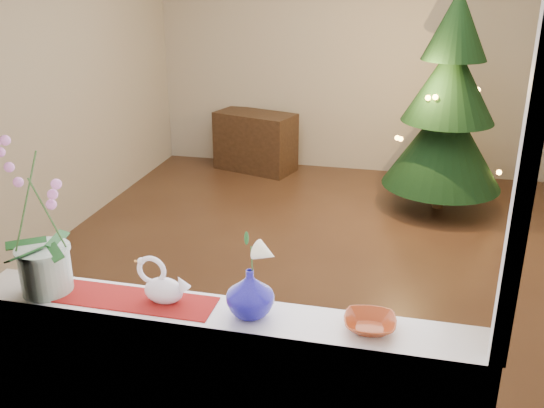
% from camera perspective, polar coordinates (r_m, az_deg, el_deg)
% --- Properties ---
extents(ground, '(5.00, 5.00, 0.00)m').
position_cam_1_polar(ground, '(5.03, 3.80, -5.23)').
color(ground, '#3C2518').
rests_on(ground, ground).
extents(wall_back, '(4.50, 0.10, 2.70)m').
position_cam_1_polar(wall_back, '(7.03, 7.66, 13.89)').
color(wall_back, '#BCB4A4').
rests_on(wall_back, ground).
extents(wall_front, '(4.50, 0.10, 2.70)m').
position_cam_1_polar(wall_front, '(2.25, -6.30, -2.33)').
color(wall_front, '#BCB4A4').
rests_on(wall_front, ground).
extents(wall_left, '(0.10, 5.00, 2.70)m').
position_cam_1_polar(wall_left, '(5.41, -20.44, 10.53)').
color(wall_left, '#BCB4A4').
rests_on(wall_left, ground).
extents(windowsill, '(2.20, 0.26, 0.04)m').
position_cam_1_polar(windowsill, '(2.57, -4.92, -10.40)').
color(windowsill, white).
rests_on(windowsill, window_apron).
extents(window_frame, '(2.22, 0.06, 1.60)m').
position_cam_1_polar(window_frame, '(2.16, -6.41, 6.50)').
color(window_frame, white).
rests_on(window_frame, windowsill).
extents(runner, '(0.70, 0.20, 0.01)m').
position_cam_1_polar(runner, '(2.69, -12.75, -8.78)').
color(runner, maroon).
rests_on(runner, windowsill).
extents(orchid_pot, '(0.24, 0.24, 0.69)m').
position_cam_1_polar(orchid_pot, '(2.73, -21.21, -1.28)').
color(orchid_pot, silver).
rests_on(orchid_pot, windowsill).
extents(swan, '(0.25, 0.16, 0.20)m').
position_cam_1_polar(swan, '(2.61, -10.22, -7.17)').
color(swan, white).
rests_on(swan, windowsill).
extents(blue_vase, '(0.23, 0.23, 0.24)m').
position_cam_1_polar(blue_vase, '(2.47, -2.08, -8.06)').
color(blue_vase, navy).
rests_on(blue_vase, windowsill).
extents(lily, '(0.13, 0.07, 0.18)m').
position_cam_1_polar(lily, '(2.37, -2.15, -3.70)').
color(lily, white).
rests_on(lily, blue_vase).
extents(paperweight, '(0.07, 0.07, 0.07)m').
position_cam_1_polar(paperweight, '(2.50, -1.85, -9.95)').
color(paperweight, silver).
rests_on(paperweight, windowsill).
extents(amber_dish, '(0.19, 0.19, 0.04)m').
position_cam_1_polar(amber_dish, '(2.46, 9.19, -11.13)').
color(amber_dish, maroon).
rests_on(amber_dish, windowsill).
extents(xmas_tree, '(1.31, 1.31, 2.09)m').
position_cam_1_polar(xmas_tree, '(6.01, 16.28, 9.04)').
color(xmas_tree, black).
rests_on(xmas_tree, ground).
extents(side_table, '(1.00, 0.70, 0.68)m').
position_cam_1_polar(side_table, '(7.14, -1.57, 5.90)').
color(side_table, black).
rests_on(side_table, ground).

